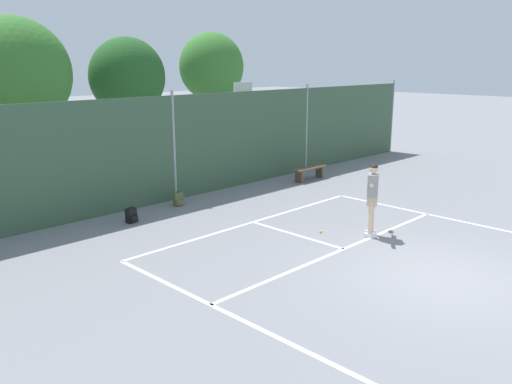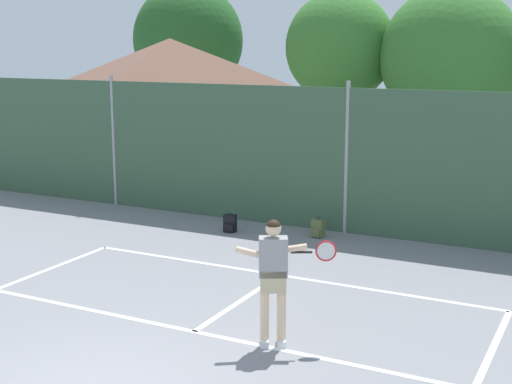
{
  "view_description": "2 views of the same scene",
  "coord_description": "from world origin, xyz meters",
  "px_view_note": "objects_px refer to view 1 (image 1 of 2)",
  "views": [
    {
      "loc": [
        -9.7,
        -4.23,
        4.28
      ],
      "look_at": [
        -0.9,
        4.49,
        1.19
      ],
      "focal_mm": 36.71,
      "sensor_mm": 36.0,
      "label": 1
    },
    {
      "loc": [
        5.45,
        -6.18,
        4.24
      ],
      "look_at": [
        -0.61,
        5.72,
        1.49
      ],
      "focal_mm": 50.7,
      "sensor_mm": 36.0,
      "label": 2
    }
  ],
  "objects_px": {
    "tennis_player": "(372,193)",
    "courtside_bench": "(310,171)",
    "basketball_hoop": "(243,115)",
    "tennis_ball": "(321,232)",
    "backpack_black": "(131,216)",
    "backpack_olive": "(178,199)"
  },
  "relations": [
    {
      "from": "basketball_hoop",
      "to": "backpack_black",
      "type": "xyz_separation_m",
      "value": [
        -6.49,
        -2.35,
        -2.12
      ]
    },
    {
      "from": "courtside_bench",
      "to": "backpack_olive",
      "type": "bearing_deg",
      "value": 173.93
    },
    {
      "from": "tennis_ball",
      "to": "courtside_bench",
      "type": "distance_m",
      "value": 6.22
    },
    {
      "from": "basketball_hoop",
      "to": "tennis_player",
      "type": "relative_size",
      "value": 1.91
    },
    {
      "from": "backpack_olive",
      "to": "courtside_bench",
      "type": "xyz_separation_m",
      "value": [
        5.6,
        -0.6,
        0.17
      ]
    },
    {
      "from": "basketball_hoop",
      "to": "tennis_ball",
      "type": "distance_m",
      "value": 7.83
    },
    {
      "from": "backpack_olive",
      "to": "courtside_bench",
      "type": "height_order",
      "value": "courtside_bench"
    },
    {
      "from": "tennis_player",
      "to": "tennis_ball",
      "type": "bearing_deg",
      "value": 124.32
    },
    {
      "from": "tennis_ball",
      "to": "backpack_olive",
      "type": "height_order",
      "value": "backpack_olive"
    },
    {
      "from": "basketball_hoop",
      "to": "courtside_bench",
      "type": "bearing_deg",
      "value": -66.24
    },
    {
      "from": "tennis_player",
      "to": "courtside_bench",
      "type": "bearing_deg",
      "value": 52.74
    },
    {
      "from": "backpack_black",
      "to": "courtside_bench",
      "type": "height_order",
      "value": "courtside_bench"
    },
    {
      "from": "backpack_black",
      "to": "backpack_olive",
      "type": "xyz_separation_m",
      "value": [
        1.97,
        0.49,
        0.0
      ]
    },
    {
      "from": "backpack_olive",
      "to": "tennis_player",
      "type": "bearing_deg",
      "value": -73.81
    },
    {
      "from": "tennis_player",
      "to": "basketball_hoop",
      "type": "bearing_deg",
      "value": 69.5
    },
    {
      "from": "tennis_player",
      "to": "backpack_black",
      "type": "relative_size",
      "value": 4.01
    },
    {
      "from": "backpack_black",
      "to": "backpack_olive",
      "type": "height_order",
      "value": "same"
    },
    {
      "from": "tennis_ball",
      "to": "backpack_black",
      "type": "distance_m",
      "value": 5.16
    },
    {
      "from": "basketball_hoop",
      "to": "tennis_player",
      "type": "bearing_deg",
      "value": -110.5
    },
    {
      "from": "tennis_ball",
      "to": "backpack_black",
      "type": "bearing_deg",
      "value": 124.73
    },
    {
      "from": "basketball_hoop",
      "to": "backpack_olive",
      "type": "relative_size",
      "value": 7.67
    },
    {
      "from": "tennis_player",
      "to": "courtside_bench",
      "type": "xyz_separation_m",
      "value": [
        3.93,
        5.17,
        -0.75
      ]
    }
  ]
}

